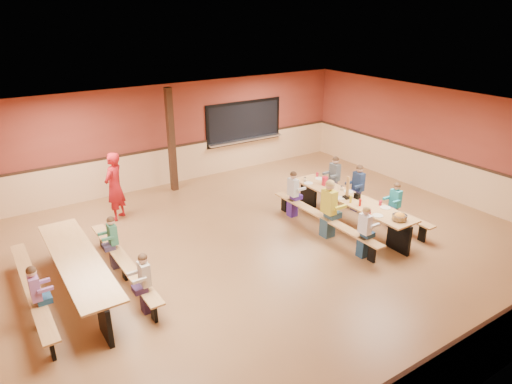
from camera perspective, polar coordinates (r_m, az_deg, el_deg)
ground at (r=10.31m, az=1.01°, el=-7.05°), size 12.00×12.00×0.00m
room_envelope at (r=9.99m, az=1.04°, el=-3.60°), size 12.04×10.04×3.02m
kitchen_pass_through at (r=15.00m, az=-1.49°, el=8.48°), size 2.78×0.28×1.38m
structural_post at (r=13.27m, az=-10.54°, el=6.34°), size 0.18×0.18×3.00m
cafeteria_table_main at (r=11.37m, az=11.61°, el=-1.67°), size 1.91×3.70×0.74m
cafeteria_table_second at (r=9.20m, az=-21.26°, el=-8.87°), size 1.91×3.70×0.74m
seated_child_white_left at (r=10.01m, az=13.39°, el=-4.92°), size 0.34×0.28×1.16m
seated_adult_yellow at (r=10.68m, az=9.06°, el=-2.13°), size 0.45×0.37×1.38m
seated_child_grey_left at (r=11.65m, az=4.62°, el=-0.29°), size 0.36×0.30×1.20m
seated_child_teal_right at (r=11.51m, az=16.94°, el=-1.65°), size 0.34×0.28×1.15m
seated_child_navy_right at (r=12.24m, az=12.62°, el=0.47°), size 0.39×0.32×1.25m
seated_child_char_right at (r=12.83m, az=9.77°, el=1.68°), size 0.38×0.31×1.23m
seated_child_purple_sec at (r=8.53m, az=-25.72°, el=-11.82°), size 0.34×0.28×1.15m
seated_child_green_sec at (r=9.80m, az=-17.38°, el=-6.06°), size 0.33×0.27×1.13m
seated_child_tan_sec at (r=8.30m, az=-13.67°, el=-11.05°), size 0.34×0.28×1.15m
standing_woman at (r=11.90m, az=-17.27°, el=0.67°), size 0.76×0.73×1.75m
punch_pitcher at (r=11.93m, az=8.59°, el=1.37°), size 0.16×0.16×0.22m
chip_bowl at (r=10.35m, az=17.52°, el=-2.98°), size 0.32×0.32×0.15m
napkin_dispenser at (r=11.24m, az=12.54°, el=-0.49°), size 0.10×0.14×0.13m
condiment_mustard at (r=10.97m, az=11.76°, el=-0.89°), size 0.06×0.06×0.17m
condiment_ketchup at (r=10.83m, az=12.88°, el=-1.29°), size 0.06×0.06×0.17m
table_paddle at (r=11.18m, az=11.33°, el=-0.13°), size 0.16×0.16×0.56m
place_settings at (r=11.27m, az=11.71°, el=-0.42°), size 0.65×3.30×0.11m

